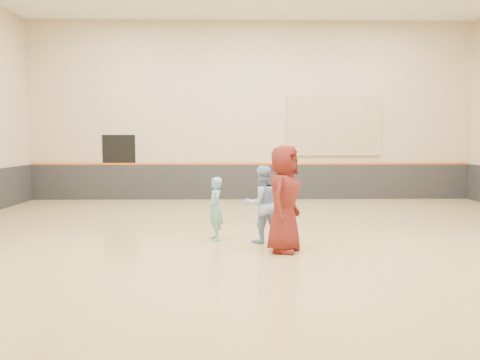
{
  "coord_description": "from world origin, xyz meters",
  "views": [
    {
      "loc": [
        -0.73,
        -9.92,
        2.05
      ],
      "look_at": [
        -0.52,
        0.4,
        1.15
      ],
      "focal_mm": 35.0,
      "sensor_mm": 36.0,
      "label": 1
    }
  ],
  "objects_px": {
    "instructor": "(262,204)",
    "girl": "(215,209)",
    "spare_racket": "(263,220)",
    "young_man": "(284,199)"
  },
  "relations": [
    {
      "from": "instructor",
      "to": "girl",
      "type": "bearing_deg",
      "value": -33.84
    },
    {
      "from": "spare_racket",
      "to": "instructor",
      "type": "bearing_deg",
      "value": -94.85
    },
    {
      "from": "instructor",
      "to": "spare_racket",
      "type": "height_order",
      "value": "instructor"
    },
    {
      "from": "girl",
      "to": "instructor",
      "type": "height_order",
      "value": "instructor"
    },
    {
      "from": "instructor",
      "to": "young_man",
      "type": "bearing_deg",
      "value": 92.15
    },
    {
      "from": "instructor",
      "to": "spare_racket",
      "type": "distance_m",
      "value": 2.14
    },
    {
      "from": "instructor",
      "to": "young_man",
      "type": "distance_m",
      "value": 0.9
    },
    {
      "from": "girl",
      "to": "young_man",
      "type": "distance_m",
      "value": 1.67
    },
    {
      "from": "instructor",
      "to": "young_man",
      "type": "height_order",
      "value": "young_man"
    },
    {
      "from": "instructor",
      "to": "spare_racket",
      "type": "xyz_separation_m",
      "value": [
        0.17,
        2.02,
        -0.68
      ]
    }
  ]
}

